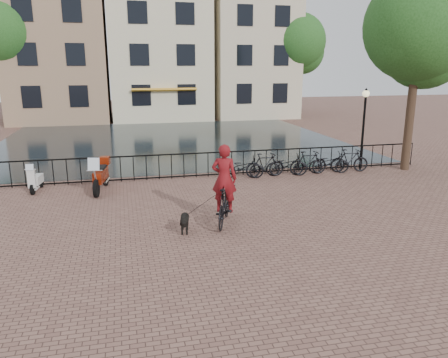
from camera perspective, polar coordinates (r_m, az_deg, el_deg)
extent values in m
plane|color=brown|center=(10.56, 3.78, -10.37)|extent=(100.00, 100.00, 0.00)
plane|color=black|center=(26.96, -6.98, 5.05)|extent=(20.00, 20.00, 0.00)
cube|color=black|center=(17.72, -3.70, 3.37)|extent=(20.00, 0.05, 0.05)
cube|color=black|center=(17.92, -3.65, 0.49)|extent=(20.00, 0.05, 0.05)
cube|color=#8F7353|center=(39.44, -20.80, 16.01)|extent=(7.50, 9.00, 12.00)
cube|color=beige|center=(39.29, -8.65, 16.04)|extent=(8.00, 9.00, 11.00)
cube|color=gold|center=(34.65, -7.79, 11.48)|extent=(5.00, 0.60, 0.15)
cube|color=beige|center=(40.79, 3.11, 17.18)|extent=(7.00, 9.00, 12.50)
cylinder|color=black|center=(37.07, -26.43, 11.17)|extent=(0.36, 0.36, 6.30)
sphere|color=#1C4517|center=(37.12, -27.09, 16.69)|extent=(5.04, 5.04, 5.04)
cylinder|color=black|center=(20.45, 23.25, 8.84)|extent=(0.36, 0.36, 5.60)
sphere|color=#1C4517|center=(20.44, 24.19, 17.77)|extent=(4.48, 4.48, 4.48)
cylinder|color=black|center=(39.10, 9.35, 12.32)|extent=(0.36, 0.36, 5.95)
sphere|color=#1C4517|center=(39.12, 9.56, 17.30)|extent=(4.76, 4.76, 4.76)
cylinder|color=black|center=(19.73, 17.67, 5.64)|extent=(0.10, 0.10, 3.20)
sphere|color=beige|center=(19.56, 18.06, 10.56)|extent=(0.30, 0.30, 0.30)
imported|color=black|center=(12.53, 0.02, -3.28)|extent=(1.26, 2.07, 1.20)
imported|color=maroon|center=(12.27, 0.02, 0.97)|extent=(1.01, 0.84, 2.35)
imported|color=black|center=(17.64, 2.43, 1.52)|extent=(1.79, 0.88, 0.90)
imported|color=black|center=(17.91, 5.36, 1.82)|extent=(1.69, 0.59, 1.00)
imported|color=black|center=(18.24, 8.19, 1.81)|extent=(1.79, 0.87, 0.90)
imported|color=black|center=(18.59, 10.93, 2.10)|extent=(1.68, 0.54, 1.00)
imported|color=black|center=(19.00, 13.55, 2.07)|extent=(1.79, 0.87, 0.90)
imported|color=black|center=(19.43, 16.06, 2.33)|extent=(1.71, 0.66, 1.00)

